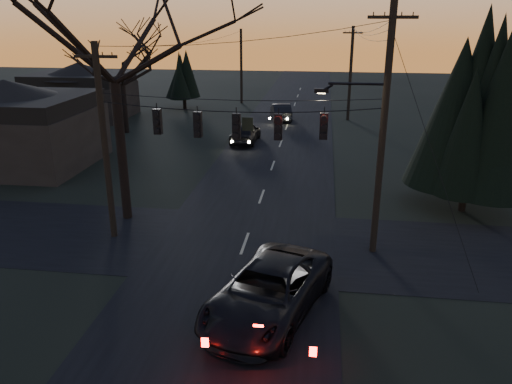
# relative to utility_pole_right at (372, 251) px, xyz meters

# --- Properties ---
(main_road) EXTENTS (8.00, 120.00, 0.02)m
(main_road) POSITION_rel_utility_pole_right_xyz_m (-5.50, 10.00, 0.01)
(main_road) COLOR black
(main_road) RESTS_ON ground
(cross_road) EXTENTS (60.00, 7.00, 0.02)m
(cross_road) POSITION_rel_utility_pole_right_xyz_m (-5.50, 0.00, 0.01)
(cross_road) COLOR black
(cross_road) RESTS_ON ground
(utility_pole_right) EXTENTS (5.00, 0.30, 10.00)m
(utility_pole_right) POSITION_rel_utility_pole_right_xyz_m (0.00, 0.00, 0.00)
(utility_pole_right) COLOR black
(utility_pole_right) RESTS_ON ground
(utility_pole_left) EXTENTS (1.80, 0.30, 8.50)m
(utility_pole_left) POSITION_rel_utility_pole_right_xyz_m (-11.50, 0.00, 0.00)
(utility_pole_left) COLOR black
(utility_pole_left) RESTS_ON ground
(utility_pole_far_r) EXTENTS (1.80, 0.30, 8.50)m
(utility_pole_far_r) POSITION_rel_utility_pole_right_xyz_m (0.00, 28.00, 0.00)
(utility_pole_far_r) COLOR black
(utility_pole_far_r) RESTS_ON ground
(utility_pole_far_l) EXTENTS (0.30, 0.30, 8.00)m
(utility_pole_far_l) POSITION_rel_utility_pole_right_xyz_m (-11.50, 36.00, 0.00)
(utility_pole_far_l) COLOR black
(utility_pole_far_l) RESTS_ON ground
(span_signal_assembly) EXTENTS (11.50, 0.44, 1.54)m
(span_signal_assembly) POSITION_rel_utility_pole_right_xyz_m (-5.74, 0.00, 5.29)
(span_signal_assembly) COLOR black
(span_signal_assembly) RESTS_ON ground
(bare_tree_left) EXTENTS (11.24, 11.24, 13.17)m
(bare_tree_left) POSITION_rel_utility_pole_right_xyz_m (-11.72, 2.18, 9.21)
(bare_tree_left) COLOR black
(bare_tree_left) RESTS_ON ground
(evergreen_right) EXTENTS (4.75, 4.75, 8.70)m
(evergreen_right) POSITION_rel_utility_pole_right_xyz_m (4.91, 5.35, 4.95)
(evergreen_right) COLOR black
(evergreen_right) RESTS_ON ground
(bare_tree_dist) EXTENTS (7.50, 7.50, 7.89)m
(bare_tree_dist) POSITION_rel_utility_pole_right_xyz_m (-18.82, 20.15, 5.51)
(bare_tree_dist) COLOR black
(bare_tree_dist) RESTS_ON ground
(evergreen_dist) EXTENTS (3.13, 3.13, 5.60)m
(evergreen_dist) POSITION_rel_utility_pole_right_xyz_m (-16.85, 31.55, 3.39)
(evergreen_dist) COLOR black
(evergreen_dist) RESTS_ON ground
(house_left_near) EXTENTS (10.00, 8.00, 5.60)m
(house_left_near) POSITION_rel_utility_pole_right_xyz_m (-22.50, 10.00, 2.80)
(house_left_near) COLOR black
(house_left_near) RESTS_ON ground
(house_left_far) EXTENTS (9.00, 7.00, 5.20)m
(house_left_far) POSITION_rel_utility_pole_right_xyz_m (-25.50, 26.00, 2.60)
(house_left_far) COLOR black
(house_left_far) RESTS_ON ground
(suv_near) EXTENTS (4.53, 6.74, 1.72)m
(suv_near) POSITION_rel_utility_pole_right_xyz_m (-3.88, -5.26, 0.86)
(suv_near) COLOR black
(suv_near) RESTS_ON ground
(sedan_oncoming_a) EXTENTS (2.08, 4.78, 1.60)m
(sedan_oncoming_a) POSITION_rel_utility_pole_right_xyz_m (-8.27, 17.97, 0.80)
(sedan_oncoming_a) COLOR black
(sedan_oncoming_a) RESTS_ON ground
(sedan_oncoming_b) EXTENTS (2.53, 4.95, 1.55)m
(sedan_oncoming_b) POSITION_rel_utility_pole_right_xyz_m (-6.30, 27.15, 0.78)
(sedan_oncoming_b) COLOR black
(sedan_oncoming_b) RESTS_ON ground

